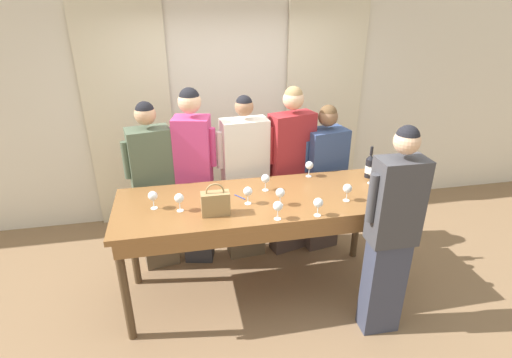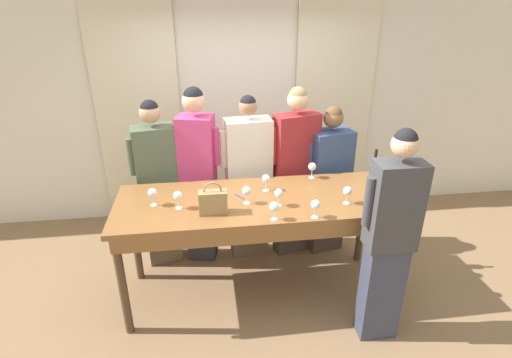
{
  "view_description": "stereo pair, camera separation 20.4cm",
  "coord_description": "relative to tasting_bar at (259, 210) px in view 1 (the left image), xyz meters",
  "views": [
    {
      "loc": [
        -0.63,
        -3.03,
        2.63
      ],
      "look_at": [
        0.0,
        0.09,
        1.17
      ],
      "focal_mm": 28.0,
      "sensor_mm": 36.0,
      "label": 1
    },
    {
      "loc": [
        -0.42,
        -3.06,
        2.63
      ],
      "look_at": [
        0.0,
        0.09,
        1.17
      ],
      "focal_mm": 28.0,
      "sensor_mm": 36.0,
      "label": 2
    }
  ],
  "objects": [
    {
      "name": "guest_cream_sweater",
      "position": [
        0.0,
        0.69,
        -0.02
      ],
      "size": [
        0.57,
        0.28,
        1.78
      ],
      "color": "brown",
      "rests_on": "ground_plane"
    },
    {
      "name": "wine_glass_back_right",
      "position": [
        -0.67,
        -0.06,
        0.22
      ],
      "size": [
        0.08,
        0.08,
        0.16
      ],
      "color": "white",
      "rests_on": "tasting_bar"
    },
    {
      "name": "guest_navy_coat",
      "position": [
        0.86,
        0.69,
        -0.09
      ],
      "size": [
        0.54,
        0.35,
        1.64
      ],
      "color": "#473833",
      "rests_on": "ground_plane"
    },
    {
      "name": "wine_bottle",
      "position": [
        1.15,
        0.26,
        0.22
      ],
      "size": [
        0.08,
        0.08,
        0.31
      ],
      "color": "black",
      "rests_on": "tasting_bar"
    },
    {
      "name": "wine_glass_center_left",
      "position": [
        -0.1,
        -0.04,
        0.22
      ],
      "size": [
        0.08,
        0.08,
        0.16
      ],
      "color": "white",
      "rests_on": "tasting_bar"
    },
    {
      "name": "curtain_panel_left",
      "position": [
        -1.18,
        1.69,
        0.43
      ],
      "size": [
        0.97,
        0.03,
        2.69
      ],
      "color": "beige",
      "rests_on": "ground_plane"
    },
    {
      "name": "wine_glass_front_left",
      "position": [
        0.58,
        0.39,
        0.22
      ],
      "size": [
        0.08,
        0.08,
        0.16
      ],
      "color": "white",
      "rests_on": "tasting_bar"
    },
    {
      "name": "curtain_panel_right",
      "position": [
        1.18,
        1.69,
        0.43
      ],
      "size": [
        0.97,
        0.03,
        2.69
      ],
      "color": "beige",
      "rests_on": "ground_plane"
    },
    {
      "name": "wine_glass_center_right",
      "position": [
        0.41,
        -0.35,
        0.22
      ],
      "size": [
        0.08,
        0.08,
        0.16
      ],
      "color": "white",
      "rests_on": "tasting_bar"
    },
    {
      "name": "guest_pink_top",
      "position": [
        -0.51,
        0.69,
        0.07
      ],
      "size": [
        0.46,
        0.33,
        1.87
      ],
      "color": "#28282D",
      "rests_on": "ground_plane"
    },
    {
      "name": "pen",
      "position": [
        -0.15,
        0.08,
        0.11
      ],
      "size": [
        0.08,
        0.11,
        0.01
      ],
      "color": "#193399",
      "rests_on": "tasting_bar"
    },
    {
      "name": "wall_back",
      "position": [
        0.0,
        1.75,
        0.49
      ],
      "size": [
        12.0,
        0.06,
        2.8
      ],
      "color": "silver",
      "rests_on": "ground_plane"
    },
    {
      "name": "ground_plane",
      "position": [
        0.0,
        0.03,
        -0.91
      ],
      "size": [
        18.0,
        18.0,
        0.0
      ],
      "primitive_type": "plane",
      "color": "#846647"
    },
    {
      "name": "wine_glass_near_host",
      "position": [
        -0.88,
        0.02,
        0.22
      ],
      "size": [
        0.08,
        0.08,
        0.16
      ],
      "color": "white",
      "rests_on": "tasting_bar"
    },
    {
      "name": "wine_glass_front_right",
      "position": [
        0.74,
        -0.16,
        0.22
      ],
      "size": [
        0.08,
        0.08,
        0.16
      ],
      "color": "white",
      "rests_on": "tasting_bar"
    },
    {
      "name": "wine_glass_front_mid",
      "position": [
        1.1,
        -0.17,
        0.22
      ],
      "size": [
        0.08,
        0.08,
        0.16
      ],
      "color": "white",
      "rests_on": "tasting_bar"
    },
    {
      "name": "wine_glass_back_left",
      "position": [
        0.1,
        0.18,
        0.22
      ],
      "size": [
        0.08,
        0.08,
        0.16
      ],
      "color": "white",
      "rests_on": "tasting_bar"
    },
    {
      "name": "wine_glass_center_mid",
      "position": [
        0.16,
        -0.12,
        0.22
      ],
      "size": [
        0.08,
        0.08,
        0.16
      ],
      "color": "white",
      "rests_on": "tasting_bar"
    },
    {
      "name": "guest_striped_shirt",
      "position": [
        0.49,
        0.69,
        0.04
      ],
      "size": [
        0.56,
        0.32,
        1.84
      ],
      "color": "#473833",
      "rests_on": "ground_plane"
    },
    {
      "name": "handbag",
      "position": [
        -0.39,
        -0.17,
        0.21
      ],
      "size": [
        0.23,
        0.1,
        0.28
      ],
      "color": "#997A4C",
      "rests_on": "tasting_bar"
    },
    {
      "name": "tasting_bar",
      "position": [
        0.0,
        0.0,
        0.0
      ],
      "size": [
        2.46,
        0.88,
        1.02
      ],
      "color": "brown",
      "rests_on": "ground_plane"
    },
    {
      "name": "wine_glass_back_mid",
      "position": [
        0.08,
        -0.34,
        0.22
      ],
      "size": [
        0.08,
        0.08,
        0.16
      ],
      "color": "white",
      "rests_on": "tasting_bar"
    },
    {
      "name": "host_pouring",
      "position": [
        0.93,
        -0.62,
        0.03
      ],
      "size": [
        0.48,
        0.23,
        1.82
      ],
      "color": "#383D51",
      "rests_on": "ground_plane"
    },
    {
      "name": "wine_glass_by_bottle",
      "position": [
        1.11,
        0.13,
        0.22
      ],
      "size": [
        0.08,
        0.08,
        0.16
      ],
      "color": "white",
      "rests_on": "tasting_bar"
    },
    {
      "name": "guest_olive_jacket",
      "position": [
        -0.92,
        0.69,
        -0.02
      ],
      "size": [
        0.52,
        0.33,
        1.76
      ],
      "color": "brown",
      "rests_on": "ground_plane"
    }
  ]
}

